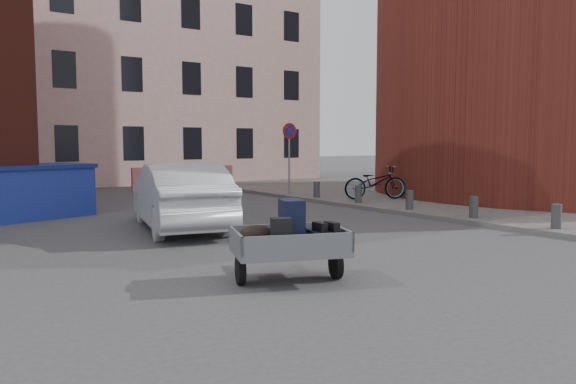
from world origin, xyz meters
TOP-DOWN VIEW (x-y plane):
  - ground at (0.00, 0.00)m, footprint 120.00×120.00m
  - sidewalk at (10.00, 4.00)m, footprint 9.00×24.00m
  - building_pink at (6.00, 22.00)m, footprint 16.00×8.00m
  - no_parking_sign at (6.00, 9.48)m, footprint 0.60×0.09m
  - bollards at (6.00, 3.40)m, footprint 0.22×9.02m
  - barriers at (4.20, 15.00)m, footprint 4.70×0.18m
  - trailer at (-1.37, -1.20)m, footprint 1.88×1.98m
  - dumpster at (-3.35, 8.50)m, footprint 3.83×2.76m
  - silver_car at (-0.65, 4.34)m, footprint 2.65×4.96m
  - bicycle at (7.26, 6.18)m, footprint 2.28×1.53m

SIDE VIEW (x-z plane):
  - ground at x=0.00m, z-range 0.00..0.00m
  - sidewalk at x=10.00m, z-range 0.00..0.12m
  - bollards at x=6.00m, z-range 0.12..0.67m
  - barriers at x=4.20m, z-range 0.00..1.00m
  - trailer at x=-1.37m, z-range 0.01..1.21m
  - bicycle at x=7.26m, z-range 0.12..1.26m
  - dumpster at x=-3.35m, z-range 0.01..1.45m
  - silver_car at x=-0.65m, z-range 0.00..1.55m
  - no_parking_sign at x=6.00m, z-range 0.69..3.34m
  - building_pink at x=6.00m, z-range 0.00..14.00m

